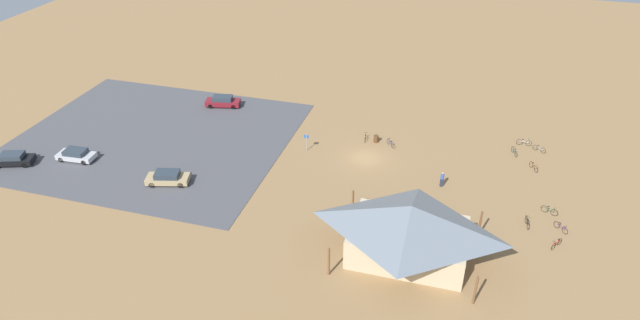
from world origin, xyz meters
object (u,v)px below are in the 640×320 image
object	(u,v)px
lot_sign	(306,140)
trash_bin	(376,139)
car_silver_mid_lot	(76,155)
car_maroon_by_curb	(223,101)
bicycle_silver_by_bin	(539,149)
visitor_crossing_yard	(442,179)
bicycle_purple_yard_right	(561,227)
bicycle_white_near_sign	(524,142)
bicycle_black_lone_west	(527,222)
bicycle_blue_back_row	(391,143)
bicycle_red_front_row	(557,244)
bicycle_green_lone_east	(549,210)
bicycle_orange_trailside	(534,167)
car_black_aisle_side	(13,159)
bike_pavilion	(409,228)
bicycle_yellow_mid_cluster	(365,137)
bicycle_teal_yard_left	(514,152)
car_tan_inner_stall	(168,178)

from	to	relation	value
lot_sign	trash_bin	bearing A→B (deg)	-150.10
car_silver_mid_lot	car_maroon_by_curb	bearing A→B (deg)	-120.17
bicycle_silver_by_bin	visitor_crossing_yard	distance (m)	14.94
lot_sign	car_maroon_by_curb	distance (m)	16.78
visitor_crossing_yard	trash_bin	bearing A→B (deg)	-40.95
bicycle_purple_yard_right	bicycle_silver_by_bin	bearing A→B (deg)	-85.17
bicycle_white_near_sign	bicycle_black_lone_west	size ratio (longest dim) A/B	1.07
bicycle_black_lone_west	visitor_crossing_yard	world-z (taller)	visitor_crossing_yard
bicycle_blue_back_row	bicycle_red_front_row	distance (m)	22.89
bicycle_red_front_row	trash_bin	bearing A→B (deg)	-36.58
bicycle_green_lone_east	bicycle_orange_trailside	world-z (taller)	bicycle_orange_trailside
bicycle_silver_by_bin	car_silver_mid_lot	xyz separation A→B (m)	(51.54, 17.02, 0.36)
bicycle_blue_back_row	car_maroon_by_curb	bearing A→B (deg)	-10.21
bicycle_orange_trailside	car_black_aisle_side	distance (m)	59.07
car_silver_mid_lot	car_maroon_by_curb	distance (m)	20.49
car_black_aisle_side	car_silver_mid_lot	size ratio (longest dim) A/B	1.09
bike_pavilion	bicycle_blue_back_row	world-z (taller)	bike_pavilion
bicycle_black_lone_west	car_silver_mid_lot	world-z (taller)	car_silver_mid_lot
bicycle_silver_by_bin	bicycle_yellow_mid_cluster	world-z (taller)	bicycle_yellow_mid_cluster
bicycle_teal_yard_left	car_silver_mid_lot	bearing A→B (deg)	17.67
car_maroon_by_curb	bicycle_orange_trailside	bearing A→B (deg)	172.80
trash_bin	bicycle_green_lone_east	world-z (taller)	trash_bin
bicycle_white_near_sign	bike_pavilion	bearing A→B (deg)	65.87
trash_bin	bicycle_silver_by_bin	distance (m)	19.34
bicycle_blue_back_row	bicycle_green_lone_east	world-z (taller)	bicycle_blue_back_row
bicycle_blue_back_row	visitor_crossing_yard	distance (m)	9.79
car_black_aisle_side	bicycle_purple_yard_right	bearing A→B (deg)	-175.44
trash_bin	bicycle_red_front_row	distance (m)	24.65
bicycle_silver_by_bin	visitor_crossing_yard	xyz separation A→B (m)	(10.43, 10.68, 0.58)
bicycle_white_near_sign	car_maroon_by_curb	xyz separation A→B (m)	(39.54, 0.36, 0.40)
bicycle_yellow_mid_cluster	bicycle_red_front_row	size ratio (longest dim) A/B	1.15
bicycle_purple_yard_right	car_silver_mid_lot	distance (m)	52.86
bicycle_blue_back_row	car_silver_mid_lot	xyz separation A→B (m)	(34.34, 13.39, 0.34)
lot_sign	bicycle_teal_yard_left	distance (m)	24.54
bicycle_black_lone_west	visitor_crossing_yard	xyz separation A→B (m)	(8.64, -4.60, 0.53)
bicycle_blue_back_row	bicycle_purple_yard_right	world-z (taller)	bicycle_blue_back_row
bicycle_red_front_row	car_black_aisle_side	world-z (taller)	car_black_aisle_side
bicycle_white_near_sign	bicycle_red_front_row	bearing A→B (deg)	97.30
bicycle_black_lone_west	car_tan_inner_stall	world-z (taller)	car_tan_inner_stall
bike_pavilion	bicycle_red_front_row	world-z (taller)	bike_pavilion
bicycle_orange_trailside	bicycle_black_lone_west	size ratio (longest dim) A/B	0.93
bicycle_white_near_sign	car_maroon_by_curb	world-z (taller)	car_maroon_by_curb
bicycle_orange_trailside	bicycle_red_front_row	distance (m)	13.55
bicycle_silver_by_bin	car_maroon_by_curb	bearing A→B (deg)	-0.96
bicycle_purple_yard_right	car_tan_inner_stall	world-z (taller)	car_tan_inner_stall
bicycle_silver_by_bin	car_tan_inner_stall	bearing A→B (deg)	25.33
bicycle_green_lone_east	bicycle_red_front_row	world-z (taller)	bicycle_red_front_row
car_silver_mid_lot	car_maroon_by_curb	world-z (taller)	car_maroon_by_curb
bicycle_silver_by_bin	bicycle_black_lone_west	distance (m)	15.39
bike_pavilion	car_maroon_by_curb	bearing A→B (deg)	-39.04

